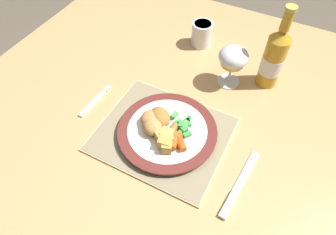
% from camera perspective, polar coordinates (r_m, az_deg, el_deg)
% --- Properties ---
extents(ground_plane, '(6.00, 6.00, 0.00)m').
position_cam_1_polar(ground_plane, '(1.49, 3.40, -16.51)').
color(ground_plane, brown).
extents(dining_table, '(1.33, 1.07, 0.74)m').
position_cam_1_polar(dining_table, '(0.92, 5.31, -0.73)').
color(dining_table, tan).
rests_on(dining_table, ground).
extents(placemat, '(0.33, 0.28, 0.01)m').
position_cam_1_polar(placemat, '(0.78, -1.01, -3.19)').
color(placemat, '#CCB789').
rests_on(placemat, dining_table).
extents(dinner_plate, '(0.26, 0.26, 0.02)m').
position_cam_1_polar(dinner_plate, '(0.77, -0.13, -2.67)').
color(dinner_plate, white).
rests_on(dinner_plate, placemat).
extents(breaded_croquettes, '(0.10, 0.11, 0.04)m').
position_cam_1_polar(breaded_croquettes, '(0.76, -2.50, -0.57)').
color(breaded_croquettes, tan).
rests_on(breaded_croquettes, dinner_plate).
extents(green_beans_pile, '(0.07, 0.08, 0.02)m').
position_cam_1_polar(green_beans_pile, '(0.77, 2.79, -1.44)').
color(green_beans_pile, green).
rests_on(green_beans_pile, dinner_plate).
extents(glazed_carrots, '(0.07, 0.07, 0.02)m').
position_cam_1_polar(glazed_carrots, '(0.74, 1.19, -3.83)').
color(glazed_carrots, orange).
rests_on(glazed_carrots, dinner_plate).
extents(fork, '(0.02, 0.14, 0.01)m').
position_cam_1_polar(fork, '(0.88, -14.04, 2.76)').
color(fork, silver).
rests_on(fork, dining_table).
extents(table_knife, '(0.04, 0.20, 0.01)m').
position_cam_1_polar(table_knife, '(0.72, 12.97, -13.16)').
color(table_knife, silver).
rests_on(table_knife, dining_table).
extents(wine_glass, '(0.08, 0.08, 0.13)m').
position_cam_1_polar(wine_glass, '(0.87, 12.32, 10.91)').
color(wine_glass, silver).
rests_on(wine_glass, dining_table).
extents(bottle, '(0.06, 0.06, 0.25)m').
position_cam_1_polar(bottle, '(0.90, 19.49, 10.65)').
color(bottle, gold).
rests_on(bottle, dining_table).
extents(roast_potatoes, '(0.06, 0.06, 0.03)m').
position_cam_1_polar(roast_potatoes, '(0.73, -0.51, -4.26)').
color(roast_potatoes, gold).
rests_on(roast_potatoes, dinner_plate).
extents(drinking_cup, '(0.07, 0.07, 0.08)m').
position_cam_1_polar(drinking_cup, '(1.04, 6.47, 15.63)').
color(drinking_cup, white).
rests_on(drinking_cup, dining_table).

